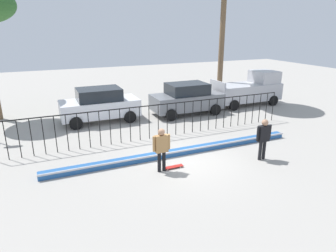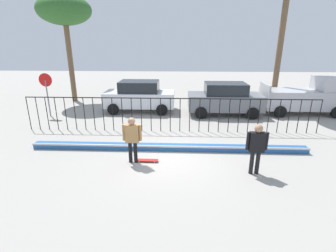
% 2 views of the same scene
% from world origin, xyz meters
% --- Properties ---
extents(ground_plane, '(60.00, 60.00, 0.00)m').
position_xyz_m(ground_plane, '(0.00, 0.00, 0.00)').
color(ground_plane, '#9E9991').
extents(bowl_coping_ledge, '(11.00, 0.40, 0.27)m').
position_xyz_m(bowl_coping_ledge, '(0.00, 0.63, 0.12)').
color(bowl_coping_ledge, '#235699').
rests_on(bowl_coping_ledge, ground).
extents(perimeter_fence, '(14.04, 0.04, 1.66)m').
position_xyz_m(perimeter_fence, '(-0.00, 2.89, 1.03)').
color(perimeter_fence, black).
rests_on(perimeter_fence, ground).
extents(skateboarder, '(0.68, 0.26, 1.69)m').
position_xyz_m(skateboarder, '(-1.21, -0.51, 1.01)').
color(skateboarder, black).
rests_on(skateboarder, ground).
extents(skateboard, '(0.80, 0.20, 0.07)m').
position_xyz_m(skateboard, '(-0.72, -0.46, 0.06)').
color(skateboard, '#A51E19').
rests_on(skateboard, ground).
extents(camera_operator, '(0.69, 0.26, 1.71)m').
position_xyz_m(camera_operator, '(2.91, -1.15, 1.02)').
color(camera_operator, black).
rests_on(camera_operator, ground).
extents(parked_car_white, '(4.30, 2.12, 1.90)m').
position_xyz_m(parked_car_white, '(-2.06, 6.64, 0.97)').
color(parked_car_white, silver).
rests_on(parked_car_white, ground).
extents(parked_car_gray, '(4.30, 2.12, 1.90)m').
position_xyz_m(parked_car_gray, '(3.13, 6.06, 0.97)').
color(parked_car_gray, slate).
rests_on(parked_car_gray, ground).
extents(pickup_truck, '(4.70, 2.12, 2.24)m').
position_xyz_m(pickup_truck, '(8.11, 6.53, 1.04)').
color(pickup_truck, '#B7B7BC').
rests_on(pickup_truck, ground).
extents(stop_sign, '(0.76, 0.07, 2.50)m').
position_xyz_m(stop_sign, '(-7.21, 5.27, 1.62)').
color(stop_sign, slate).
rests_on(stop_sign, ground).
extents(palm_tree_short, '(3.60, 3.60, 7.22)m').
position_xyz_m(palm_tree_short, '(-7.40, 9.35, 6.14)').
color(palm_tree_short, brown).
rests_on(palm_tree_short, ground).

